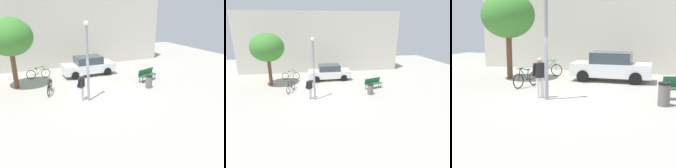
{
  "view_description": "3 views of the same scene",
  "coord_description": "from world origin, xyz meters",
  "views": [
    {
      "loc": [
        -4.32,
        -11.65,
        5.23
      ],
      "look_at": [
        0.81,
        0.39,
        0.66
      ],
      "focal_mm": 34.94,
      "sensor_mm": 36.0,
      "label": 1
    },
    {
      "loc": [
        -1.0,
        -13.12,
        5.5
      ],
      "look_at": [
        0.9,
        0.18,
        1.08
      ],
      "focal_mm": 29.67,
      "sensor_mm": 36.0,
      "label": 2
    },
    {
      "loc": [
        3.91,
        -11.48,
        2.93
      ],
      "look_at": [
        -0.27,
        0.25,
        0.61
      ],
      "focal_mm": 50.5,
      "sensor_mm": 36.0,
      "label": 3
    }
  ],
  "objects": [
    {
      "name": "ground_plane",
      "position": [
        0.0,
        0.0,
        0.0
      ],
      "size": [
        36.0,
        36.0,
        0.0
      ],
      "primitive_type": "plane",
      "color": "#A8A399"
    },
    {
      "name": "building_facade",
      "position": [
        0.0,
        9.21,
        3.4
      ],
      "size": [
        18.44,
        2.0,
        6.8
      ],
      "primitive_type": "cube",
      "color": "beige",
      "rests_on": "ground_plane"
    },
    {
      "name": "lamppost",
      "position": [
        -0.89,
        -0.09,
        2.56
      ],
      "size": [
        0.28,
        0.28,
        4.6
      ],
      "color": "gray",
      "rests_on": "ground_plane"
    },
    {
      "name": "person_by_lamppost",
      "position": [
        -1.25,
        0.09,
        0.97
      ],
      "size": [
        0.58,
        0.58,
        1.67
      ],
      "color": "white",
      "rests_on": "ground_plane"
    },
    {
      "name": "park_bench",
      "position": [
        4.27,
        1.82,
        0.55
      ],
      "size": [
        1.67,
        0.97,
        0.92
      ],
      "color": "#236038",
      "rests_on": "ground_plane"
    },
    {
      "name": "plaza_tree",
      "position": [
        -4.82,
        3.95,
        3.47
      ],
      "size": [
        2.92,
        2.92,
        4.73
      ],
      "color": "brown",
      "rests_on": "ground_plane"
    },
    {
      "name": "bicycle_black",
      "position": [
        -2.85,
        2.04,
        0.38
      ],
      "size": [
        0.55,
        1.75,
        0.97
      ],
      "color": "black",
      "rests_on": "ground_plane"
    },
    {
      "name": "bicycle_green",
      "position": [
        -3.2,
        5.66,
        0.38
      ],
      "size": [
        1.81,
        0.08,
        0.97
      ],
      "color": "black",
      "rests_on": "ground_plane"
    },
    {
      "name": "parked_car_white",
      "position": [
        0.69,
        5.04,
        0.77
      ],
      "size": [
        4.27,
        1.95,
        1.55
      ],
      "color": "silver",
      "rests_on": "ground_plane"
    },
    {
      "name": "trash_bin",
      "position": [
        3.59,
        0.42,
        0.45
      ],
      "size": [
        0.46,
        0.46,
        0.89
      ],
      "color": "#66605B",
      "rests_on": "ground_plane"
    }
  ]
}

